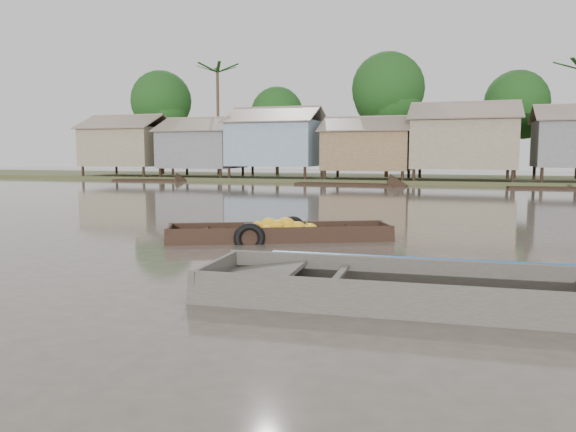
% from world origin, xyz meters
% --- Properties ---
extents(ground, '(120.00, 120.00, 0.00)m').
position_xyz_m(ground, '(0.00, 0.00, 0.00)').
color(ground, '#4F463D').
rests_on(ground, ground).
extents(riverbank, '(120.00, 12.47, 10.22)m').
position_xyz_m(riverbank, '(3.03, 31.86, 3.07)').
color(riverbank, '#384723').
rests_on(riverbank, ground).
extents(banana_boat, '(5.24, 3.25, 0.73)m').
position_xyz_m(banana_boat, '(-1.39, 2.75, 0.13)').
color(banana_boat, black).
rests_on(banana_boat, ground).
extents(viewer_boat, '(7.20, 2.22, 0.57)m').
position_xyz_m(viewer_boat, '(2.79, -1.84, 0.05)').
color(viewer_boat, '#443E39').
rests_on(viewer_boat, ground).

